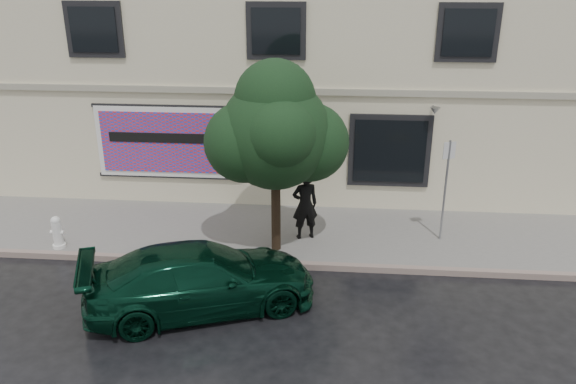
# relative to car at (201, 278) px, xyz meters

# --- Properties ---
(ground) EXTENTS (90.00, 90.00, 0.00)m
(ground) POSITION_rel_car_xyz_m (1.06, 0.35, -0.70)
(ground) COLOR black
(ground) RESTS_ON ground
(sidewalk) EXTENTS (20.00, 3.50, 0.15)m
(sidewalk) POSITION_rel_car_xyz_m (1.06, 3.60, -0.62)
(sidewalk) COLOR gray
(sidewalk) RESTS_ON ground
(curb) EXTENTS (20.00, 0.18, 0.16)m
(curb) POSITION_rel_car_xyz_m (1.06, 1.85, -0.62)
(curb) COLOR gray
(curb) RESTS_ON ground
(building) EXTENTS (20.00, 8.12, 7.00)m
(building) POSITION_rel_car_xyz_m (1.06, 9.34, 2.80)
(building) COLOR beige
(building) RESTS_ON ground
(billboard) EXTENTS (4.30, 0.16, 2.20)m
(billboard) POSITION_rel_car_xyz_m (-2.14, 5.27, 1.36)
(billboard) COLOR white
(billboard) RESTS_ON ground
(car) EXTENTS (5.21, 3.64, 1.39)m
(car) POSITION_rel_car_xyz_m (0.00, 0.00, 0.00)
(car) COLOR black
(car) RESTS_ON ground
(pedestrian) EXTENTS (0.78, 0.64, 1.86)m
(pedestrian) POSITION_rel_car_xyz_m (1.99, 3.25, 0.38)
(pedestrian) COLOR black
(pedestrian) RESTS_ON sidewalk
(umbrella) EXTENTS (1.39, 1.39, 0.78)m
(umbrella) POSITION_rel_car_xyz_m (1.99, 3.25, 1.70)
(umbrella) COLOR black
(umbrella) RESTS_ON pedestrian
(street_tree) EXTENTS (2.63, 2.63, 4.31)m
(street_tree) POSITION_rel_car_xyz_m (1.31, 2.55, 2.44)
(street_tree) COLOR black
(street_tree) RESTS_ON sidewalk
(fire_hydrant) EXTENTS (0.35, 0.33, 0.85)m
(fire_hydrant) POSITION_rel_car_xyz_m (-4.19, 2.15, -0.13)
(fire_hydrant) COLOR white
(fire_hydrant) RESTS_ON sidewalk
(sign_pole) EXTENTS (0.32, 0.13, 2.67)m
(sign_pole) POSITION_rel_car_xyz_m (5.53, 3.46, 1.05)
(sign_pole) COLOR #94969C
(sign_pole) RESTS_ON sidewalk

